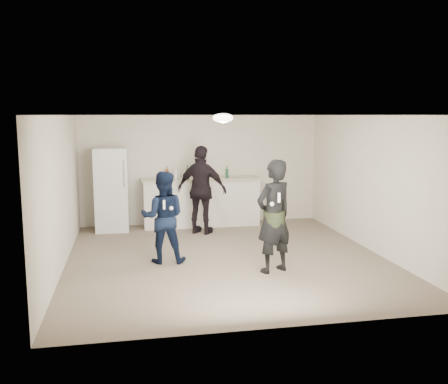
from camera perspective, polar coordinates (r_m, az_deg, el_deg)
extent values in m
plane|color=#6B5B4C|center=(8.90, 0.25, -7.53)|extent=(6.00, 6.00, 0.00)
plane|color=silver|center=(8.54, 0.26, 8.79)|extent=(6.00, 6.00, 0.00)
plane|color=beige|center=(11.56, -2.64, 2.57)|extent=(6.00, 0.00, 6.00)
plane|color=beige|center=(5.76, 6.07, -3.80)|extent=(6.00, 0.00, 6.00)
plane|color=beige|center=(8.54, -18.17, -0.07)|extent=(0.00, 6.00, 6.00)
plane|color=beige|center=(9.55, 16.67, 0.89)|extent=(0.00, 6.00, 6.00)
cube|color=silver|center=(11.34, -2.58, -1.25)|extent=(2.60, 0.56, 1.05)
cube|color=#BAB390|center=(11.25, -2.60, 1.48)|extent=(2.68, 0.64, 0.04)
cube|color=white|center=(11.10, -12.75, 0.28)|extent=(0.70, 0.70, 1.80)
cylinder|color=#B5B4B9|center=(10.67, -11.38, 2.16)|extent=(0.02, 0.02, 0.60)
ellipsoid|color=white|center=(8.83, -0.12, 8.46)|extent=(0.36, 0.36, 0.16)
cylinder|color=silver|center=(11.12, -5.02, 1.91)|extent=(0.08, 0.08, 0.17)
imported|color=#0F1F40|center=(8.54, -6.97, -2.87)|extent=(0.84, 0.70, 1.57)
imported|color=black|center=(7.97, 5.72, -2.78)|extent=(0.78, 0.67, 1.82)
cylinder|color=#273518|center=(7.98, 5.72, -3.19)|extent=(0.34, 0.34, 0.28)
imported|color=black|center=(10.52, -2.54, 0.23)|extent=(1.17, 0.97, 1.87)
cube|color=white|center=(8.22, -6.87, -1.44)|extent=(0.04, 0.04, 0.15)
sphere|color=silver|center=(8.27, -6.05, -1.86)|extent=(0.07, 0.07, 0.07)
cube|color=white|center=(7.67, 6.29, -0.65)|extent=(0.04, 0.04, 0.15)
sphere|color=white|center=(7.69, 5.50, -1.37)|extent=(0.07, 0.07, 0.07)
cylinder|color=white|center=(11.11, -5.51, 1.94)|extent=(0.07, 0.07, 0.19)
cylinder|color=brown|center=(11.32, -6.52, 2.08)|extent=(0.08, 0.08, 0.20)
cylinder|color=#164E1E|center=(11.04, -4.19, 2.05)|extent=(0.06, 0.06, 0.24)
cylinder|color=#144727|center=(11.25, 0.34, 2.12)|extent=(0.07, 0.07, 0.21)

